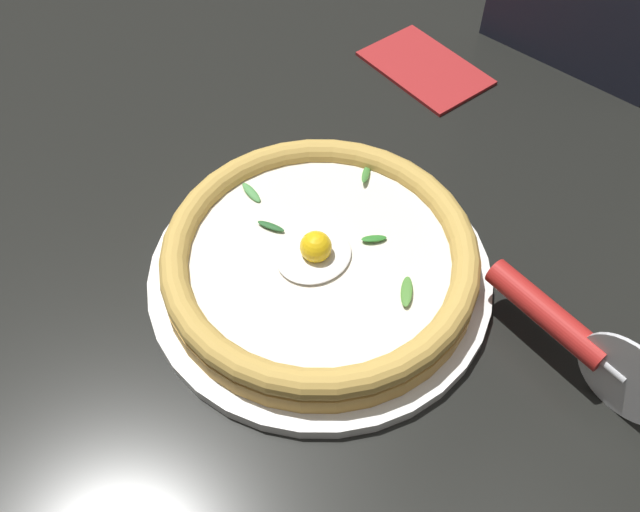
# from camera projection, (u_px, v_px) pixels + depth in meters

# --- Properties ---
(ground_plane) EXTENTS (2.40, 2.40, 0.03)m
(ground_plane) POSITION_uv_depth(u_px,v_px,m) (303.00, 307.00, 0.59)
(ground_plane) COLOR black
(ground_plane) RESTS_ON ground
(pizza_plate) EXTENTS (0.30, 0.30, 0.01)m
(pizza_plate) POSITION_uv_depth(u_px,v_px,m) (320.00, 274.00, 0.58)
(pizza_plate) COLOR white
(pizza_plate) RESTS_ON ground
(pizza) EXTENTS (0.27, 0.27, 0.05)m
(pizza) POSITION_uv_depth(u_px,v_px,m) (320.00, 257.00, 0.57)
(pizza) COLOR gold
(pizza) RESTS_ON pizza_plate
(pizza_cutter) EXTENTS (0.02, 0.17, 0.08)m
(pizza_cutter) POSITION_uv_depth(u_px,v_px,m) (567.00, 331.00, 0.51)
(pizza_cutter) COLOR silver
(pizza_cutter) RESTS_ON ground
(folded_napkin) EXTENTS (0.09, 0.14, 0.01)m
(folded_napkin) POSITION_uv_depth(u_px,v_px,m) (425.00, 67.00, 0.77)
(folded_napkin) COLOR maroon
(folded_napkin) RESTS_ON ground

